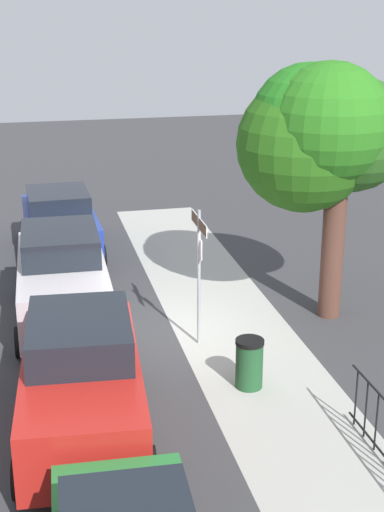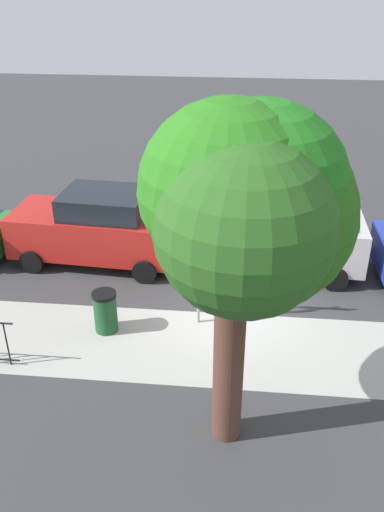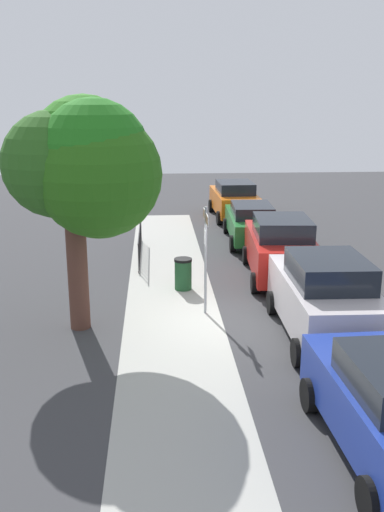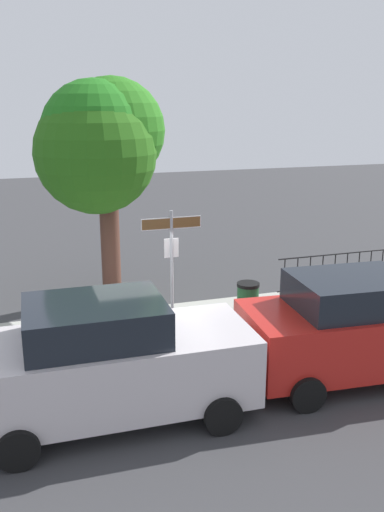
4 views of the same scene
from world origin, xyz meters
name	(u,v)px [view 2 (image 2 of 4)]	position (x,y,z in m)	size (l,w,h in m)	color
ground_plane	(224,313)	(0.00, 0.00, 0.00)	(60.00, 60.00, 0.00)	#38383A
sidewalk_strip	(130,342)	(2.00, 1.30, 0.00)	(24.00, 2.60, 0.00)	#A6A59D
street_sign	(199,243)	(0.58, 0.40, 2.07)	(1.32, 0.07, 2.96)	#9EA0A5
shade_tree	(250,207)	(-0.42, 3.34, 4.22)	(3.31, 3.77, 5.81)	#543328
car_silver	(276,233)	(-1.25, -2.33, 1.05)	(4.66, 2.21, 2.11)	beige
car_red	(99,227)	(3.55, -2.31, 1.02)	(4.70, 2.41, 2.05)	red
trash_bin	(105,311)	(2.62, 0.90, 0.49)	(0.55, 0.55, 0.98)	#1E4C28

